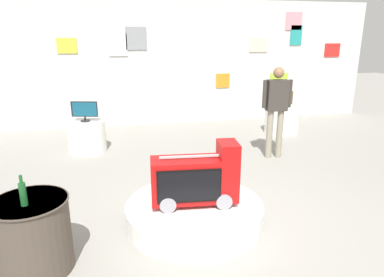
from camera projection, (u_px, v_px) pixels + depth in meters
The scene contains 11 objects.
ground_plane at pixel (220, 223), 4.40m from camera, with size 30.00×30.00×0.00m, color gray.
back_wall_display at pixel (160, 64), 8.87m from camera, with size 11.71×0.13×3.14m.
main_display_pedestal at pixel (194, 213), 4.37m from camera, with size 1.72×1.72×0.26m, color white.
novelty_firetruck_tv at pixel (196, 180), 4.23m from camera, with size 1.09×0.51×0.79m.
display_pedestal_left_rear at pixel (87, 136), 7.01m from camera, with size 0.75×0.75×0.63m, color white.
tv_on_left_rear at pixel (85, 110), 6.85m from camera, with size 0.51×0.19×0.40m.
display_pedestal_center_rear at pixel (282, 120), 8.35m from camera, with size 0.81×0.81×0.63m, color white.
tv_on_center_rear at pixel (284, 99), 8.20m from camera, with size 0.45×0.17×0.37m.
side_table_round at pixel (33, 235), 3.42m from camera, with size 0.75×0.75×0.76m.
bottle_on_side_table at pixel (23, 193), 3.19m from camera, with size 0.06×0.06×0.30m.
shopper_browsing_near_truck at pixel (276, 106), 6.46m from camera, with size 0.56×0.24×1.73m.
Camera 1 is at (-1.24, -3.72, 2.29)m, focal length 32.40 mm.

